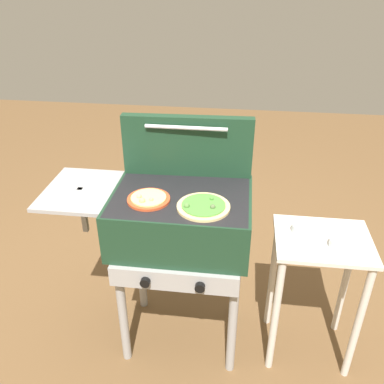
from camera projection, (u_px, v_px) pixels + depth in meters
name	position (u px, v px, depth m)	size (l,w,h in m)	color
ground_plane	(183.00, 333.00, 2.31)	(8.00, 8.00, 0.00)	brown
grill	(178.00, 222.00, 1.94)	(0.96, 0.53, 0.90)	#193823
grill_lid_open	(187.00, 146.00, 1.98)	(0.63, 0.09, 0.30)	#193823
pizza_cheese	(148.00, 199.00, 1.82)	(0.19, 0.19, 0.04)	#C64723
pizza_veggie	(203.00, 206.00, 1.77)	(0.23, 0.23, 0.03)	#E0C17F
prep_table	(317.00, 272.00, 1.98)	(0.44, 0.36, 0.72)	beige
topping_bowl_near	(342.00, 244.00, 1.81)	(0.11, 0.11, 0.04)	silver
topping_bowl_far	(302.00, 229.00, 1.91)	(0.10, 0.10, 0.04)	silver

